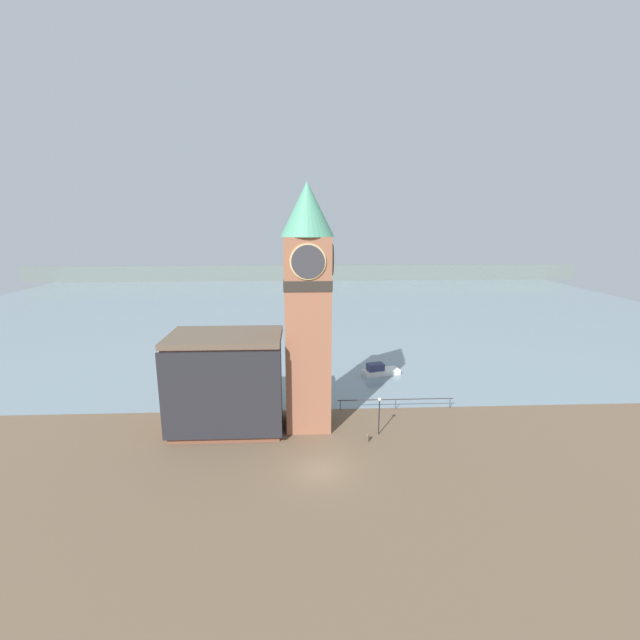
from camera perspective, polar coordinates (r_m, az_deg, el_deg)
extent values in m
plane|color=brown|center=(35.01, 0.03, -19.40)|extent=(160.00, 160.00, 0.00)
cube|color=gray|center=(102.30, -1.80, 2.36)|extent=(160.00, 120.00, 0.00)
cube|color=slate|center=(141.51, -2.05, 6.32)|extent=(180.00, 3.00, 5.00)
cube|color=#333338|center=(45.05, 10.06, -10.39)|extent=(11.94, 0.08, 0.08)
cylinder|color=#333338|center=(44.40, 2.73, -11.29)|extent=(0.07, 0.07, 1.05)
cylinder|color=#333338|center=(45.26, 10.03, -11.00)|extent=(0.07, 0.07, 1.05)
cylinder|color=#333338|center=(46.79, 16.94, -10.56)|extent=(0.07, 0.07, 1.05)
cube|color=#935B42|center=(38.60, -1.61, -2.04)|extent=(4.01, 4.01, 17.52)
cube|color=#2D2823|center=(37.66, -1.66, 4.93)|extent=(4.13, 4.13, 0.90)
cylinder|color=tan|center=(35.38, -1.62, 7.78)|extent=(3.01, 0.12, 3.01)
cylinder|color=#333338|center=(35.29, -1.62, 7.77)|extent=(2.73, 0.12, 2.73)
cylinder|color=tan|center=(37.52, 1.50, 8.07)|extent=(0.12, 3.01, 3.01)
cylinder|color=#333338|center=(37.53, 1.63, 8.07)|extent=(0.12, 2.73, 2.73)
cone|color=#4C9375|center=(37.32, -1.72, 14.57)|extent=(4.61, 4.61, 4.56)
cube|color=brown|center=(40.50, -12.27, -8.35)|extent=(9.68, 6.14, 8.47)
cube|color=brown|center=(39.12, -12.58, -2.22)|extent=(10.08, 6.54, 0.50)
cube|color=#232328|center=(37.50, -13.09, -9.88)|extent=(10.18, 0.30, 7.79)
cube|color=silver|center=(54.72, 8.17, -6.87)|extent=(4.87, 2.91, 0.64)
cube|color=navy|center=(54.13, 7.40, -6.22)|extent=(2.26, 1.73, 0.87)
cylinder|color=brown|center=(41.33, 0.79, -13.51)|extent=(0.28, 0.28, 0.66)
sphere|color=brown|center=(41.18, 0.80, -13.10)|extent=(0.30, 0.30, 0.30)
cylinder|color=brown|center=(38.88, 6.34, -15.42)|extent=(0.30, 0.30, 0.62)
sphere|color=brown|center=(38.73, 6.35, -15.02)|extent=(0.31, 0.31, 0.31)
cylinder|color=black|center=(39.63, 7.87, -12.75)|extent=(0.10, 0.10, 3.27)
sphere|color=silver|center=(38.91, 7.95, -10.44)|extent=(0.32, 0.32, 0.32)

